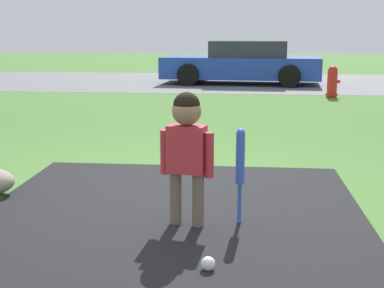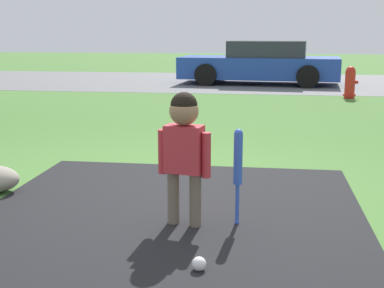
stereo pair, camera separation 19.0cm
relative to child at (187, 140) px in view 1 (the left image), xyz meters
name	(u,v)px [view 1 (the left image)]	position (x,y,z in m)	size (l,w,h in m)	color
ground_plane	(157,193)	(-0.34, 0.74, -0.63)	(60.00, 60.00, 0.00)	#477533
street_strip	(216,82)	(-0.34, 11.32, -0.63)	(40.00, 6.00, 0.01)	slate
child	(187,140)	(0.00, 0.00, 0.00)	(0.39, 0.21, 0.97)	#6B5B4C
baseball_bat	(240,163)	(0.38, 0.07, -0.17)	(0.06, 0.06, 0.71)	blue
sports_ball	(208,264)	(0.20, -0.74, -0.59)	(0.09, 0.09, 0.09)	white
fire_hydrant	(332,82)	(2.29, 7.91, -0.30)	(0.29, 0.26, 0.67)	red
parked_car	(243,63)	(0.39, 10.79, -0.09)	(4.27, 2.08, 1.14)	#2347AD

